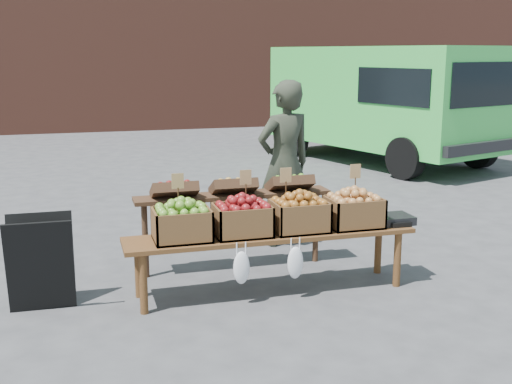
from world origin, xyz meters
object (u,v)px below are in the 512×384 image
object	(u,v)px
crate_red_apples	(299,216)
crate_green_apples	(354,212)
back_table	(234,220)
display_bench	(271,262)
delivery_van	(383,105)
vendor	(284,164)
chalkboard_sign	(41,263)
crate_golden_apples	(182,225)
crate_russet_pears	(242,220)
weighing_scale	(394,219)

from	to	relation	value
crate_red_apples	crate_green_apples	xyz separation A→B (m)	(0.55, 0.00, 0.00)
back_table	display_bench	world-z (taller)	back_table
crate_green_apples	delivery_van	bearing A→B (deg)	61.01
vendor	back_table	bearing A→B (deg)	27.78
back_table	display_bench	size ratio (longest dim) A/B	0.78
delivery_van	chalkboard_sign	xyz separation A→B (m)	(-6.40, -6.24, -0.73)
chalkboard_sign	crate_red_apples	xyz separation A→B (m)	(2.31, -0.15, 0.29)
chalkboard_sign	display_bench	bearing A→B (deg)	-3.40
back_table	crate_green_apples	distance (m)	1.25
vendor	crate_golden_apples	xyz separation A→B (m)	(-1.43, -1.43, -0.24)
vendor	crate_green_apples	xyz separation A→B (m)	(0.22, -1.43, -0.24)
chalkboard_sign	crate_russet_pears	bearing A→B (deg)	-4.04
chalkboard_sign	crate_green_apples	xyz separation A→B (m)	(2.86, -0.15, 0.29)
display_bench	crate_green_apples	world-z (taller)	crate_green_apples
display_bench	crate_red_apples	distance (m)	0.51
chalkboard_sign	display_bench	size ratio (longest dim) A/B	0.31
back_table	crate_russet_pears	bearing A→B (deg)	-97.85
chalkboard_sign	vendor	bearing A→B (deg)	26.68
delivery_van	crate_russet_pears	distance (m)	7.90
crate_green_apples	weighing_scale	size ratio (longest dim) A/B	1.47
back_table	chalkboard_sign	bearing A→B (deg)	-162.87
crate_red_apples	display_bench	bearing A→B (deg)	180.00
chalkboard_sign	crate_red_apples	world-z (taller)	crate_red_apples
crate_golden_apples	crate_red_apples	distance (m)	1.10
chalkboard_sign	crate_golden_apples	xyz separation A→B (m)	(1.21, -0.15, 0.29)
crate_russet_pears	back_table	bearing A→B (deg)	82.15
delivery_van	back_table	size ratio (longest dim) A/B	2.45
vendor	back_table	xyz separation A→B (m)	(-0.78, -0.71, -0.43)
vendor	crate_green_apples	world-z (taller)	vendor
crate_golden_apples	crate_russet_pears	distance (m)	0.55
delivery_van	crate_green_apples	distance (m)	7.31
chalkboard_sign	delivery_van	bearing A→B (deg)	45.01
crate_golden_apples	crate_green_apples	world-z (taller)	same
display_bench	crate_green_apples	bearing A→B (deg)	0.00
chalkboard_sign	crate_golden_apples	bearing A→B (deg)	-6.19
crate_golden_apples	crate_green_apples	xyz separation A→B (m)	(1.65, 0.00, 0.00)
crate_red_apples	crate_russet_pears	bearing A→B (deg)	180.00
chalkboard_sign	weighing_scale	size ratio (longest dim) A/B	2.48
crate_golden_apples	weighing_scale	world-z (taller)	crate_golden_apples
delivery_van	crate_red_apples	bearing A→B (deg)	-140.68
crate_green_apples	chalkboard_sign	bearing A→B (deg)	177.06
delivery_van	vendor	xyz separation A→B (m)	(-3.75, -4.95, -0.20)
delivery_van	crate_red_apples	size ratio (longest dim) A/B	10.30
chalkboard_sign	crate_russet_pears	xyz separation A→B (m)	(1.76, -0.15, 0.29)
delivery_van	chalkboard_sign	size ratio (longest dim) A/B	6.11
weighing_scale	crate_green_apples	bearing A→B (deg)	180.00
crate_green_apples	crate_russet_pears	bearing A→B (deg)	180.00
vendor	crate_russet_pears	xyz separation A→B (m)	(-0.88, -1.43, -0.24)
crate_golden_apples	crate_red_apples	bearing A→B (deg)	0.00
crate_golden_apples	crate_russet_pears	size ratio (longest dim) A/B	1.00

